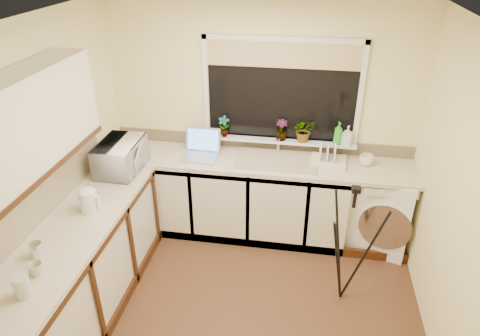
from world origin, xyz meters
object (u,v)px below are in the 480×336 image
plant_c (281,130)px  plant_d (304,130)px  microwave (121,156)px  glass_jug (22,286)px  dish_rack (328,161)px  tripod (348,246)px  soap_bottle_green (338,133)px  cup_left (36,269)px  soap_bottle_clear (347,136)px  steel_jar (37,250)px  washing_machine (381,208)px  cup_back (366,160)px  kettle (88,201)px  laptop (201,149)px  plant_a (224,127)px

plant_c → plant_d: plant_d is taller
microwave → glass_jug: bearing=-178.9°
dish_rack → tripod: tripod is taller
tripod → microwave: 2.28m
soap_bottle_green → glass_jug: bearing=-131.2°
microwave → plant_c: bearing=-67.3°
cup_left → soap_bottle_green: bearing=45.9°
microwave → soap_bottle_clear: size_ratio=2.62×
dish_rack → steel_jar: steel_jar is taller
microwave → soap_bottle_green: (2.08, 0.64, 0.12)m
tripod → plant_d: (-0.45, 1.09, 0.58)m
steel_jar → cup_left: (0.10, -0.17, -0.01)m
tripod → steel_jar: (-2.28, -0.88, 0.37)m
washing_machine → cup_back: cup_back is taller
plant_d → soap_bottle_clear: bearing=-2.7°
plant_c → soap_bottle_green: soap_bottle_green is taller
plant_d → cup_back: plant_d is taller
soap_bottle_clear → steel_jar: bearing=-139.2°
microwave → cup_back: bearing=-78.4°
kettle → glass_jug: kettle is taller
laptop → microwave: 0.82m
kettle → cup_left: size_ratio=1.91×
washing_machine → tripod: tripod is taller
laptop → microwave: (-0.69, -0.44, 0.08)m
glass_jug → soap_bottle_green: 3.10m
laptop → cup_left: 2.05m
plant_c → plant_d: bearing=1.2°
washing_machine → soap_bottle_green: 0.91m
laptop → plant_c: bearing=16.4°
laptop → steel_jar: 1.93m
washing_machine → soap_bottle_green: soap_bottle_green is taller
dish_rack → soap_bottle_clear: 0.33m
cup_back → cup_left: (-2.36, -2.00, -0.01)m
dish_rack → tripod: (0.19, -0.91, -0.34)m
plant_a → soap_bottle_clear: bearing=0.0°
glass_jug → soap_bottle_clear: size_ratio=0.74×
plant_d → cup_back: 0.69m
dish_rack → soap_bottle_clear: soap_bottle_clear is taller
microwave → soap_bottle_clear: bearing=-74.3°
glass_jug → soap_bottle_green: bearing=48.8°
tripod → plant_d: size_ratio=4.77×
dish_rack → microwave: bearing=-162.8°
laptop → washing_machine: bearing=3.0°
washing_machine → soap_bottle_clear: 0.85m
laptop → glass_jug: bearing=-104.5°
steel_jar → cup_left: size_ratio=1.17×
steel_jar → laptop: bearing=66.2°
washing_machine → plant_c: plant_c is taller
plant_a → cup_left: 2.31m
kettle → dish_rack: bearing=30.8°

